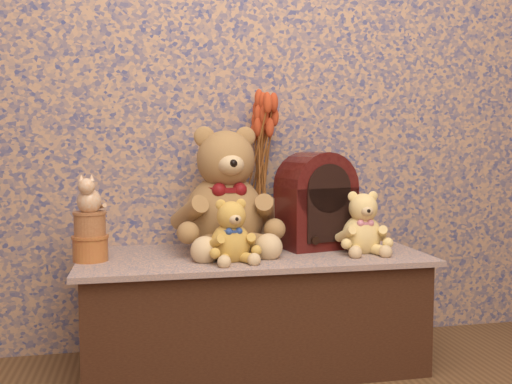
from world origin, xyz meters
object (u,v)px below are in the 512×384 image
teddy_medium (230,228)px  cat_figurine (89,193)px  teddy_small (362,220)px  ceramic_vase (262,222)px  biscuit_tin_lower (90,249)px  cathedral_radio (316,200)px  teddy_large (225,184)px

teddy_medium → cat_figurine: size_ratio=1.73×
teddy_small → ceramic_vase: bearing=150.3°
cat_figurine → biscuit_tin_lower: bearing=0.0°
ceramic_vase → cathedral_radio: bearing=-24.8°
teddy_large → teddy_small: (0.51, -0.16, -0.13)m
ceramic_vase → teddy_medium: bearing=-121.2°
cathedral_radio → teddy_small: bearing=-56.7°
teddy_large → ceramic_vase: (0.16, 0.07, -0.16)m
teddy_medium → biscuit_tin_lower: 0.51m
teddy_medium → ceramic_vase: 0.34m
ceramic_vase → teddy_small: bearing=-33.8°
ceramic_vase → cat_figurine: bearing=-164.0°
teddy_medium → teddy_small: teddy_small is taller
cat_figurine → ceramic_vase: bearing=24.1°
cat_figurine → teddy_large: bearing=21.6°
teddy_large → ceramic_vase: 0.24m
biscuit_tin_lower → cat_figurine: (0.00, 0.00, 0.20)m
teddy_medium → teddy_large: bearing=78.1°
cathedral_radio → biscuit_tin_lower: size_ratio=3.16×
biscuit_tin_lower → cat_figurine: cat_figurine is taller
teddy_medium → cat_figurine: bearing=159.8°
teddy_large → cathedral_radio: size_ratio=1.35×
ceramic_vase → cat_figurine: (-0.67, -0.19, 0.15)m
teddy_large → biscuit_tin_lower: 0.56m
cathedral_radio → ceramic_vase: 0.24m
teddy_small → cat_figurine: 1.02m
teddy_large → teddy_small: teddy_large is taller
ceramic_vase → cat_figurine: 0.71m
cathedral_radio → cat_figurine: cathedral_radio is taller
teddy_medium → teddy_small: 0.52m
teddy_small → ceramic_vase: size_ratio=1.30×
teddy_small → cat_figurine: cat_figurine is taller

